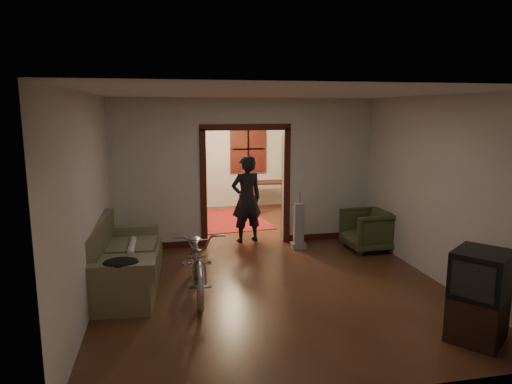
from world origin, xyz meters
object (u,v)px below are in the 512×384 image
object	(u,v)px
bicycle	(198,259)
desk	(270,195)
locker	(168,181)
person	(247,199)
armchair	(367,230)
sofa	(123,255)

from	to	relation	value
bicycle	desk	xyz separation A→B (m)	(2.27, 5.25, -0.13)
desk	locker	bearing A→B (deg)	160.31
person	bicycle	bearing A→B (deg)	52.05
locker	desk	bearing A→B (deg)	14.85
armchair	locker	bearing A→B (deg)	-139.87
armchair	sofa	bearing A→B (deg)	-79.74
person	desk	world-z (taller)	person
bicycle	armchair	size ratio (longest dim) A/B	2.28
sofa	desk	xyz separation A→B (m)	(3.33, 4.85, -0.13)
sofa	bicycle	xyz separation A→B (m)	(1.06, -0.40, 0.00)
armchair	desk	world-z (taller)	armchair
bicycle	locker	xyz separation A→B (m)	(-0.36, 5.25, 0.34)
armchair	person	world-z (taller)	person
sofa	locker	world-z (taller)	locker
bicycle	armchair	xyz separation A→B (m)	(3.24, 1.41, -0.12)
desk	sofa	bearing A→B (deg)	-144.08
desk	armchair	bearing A→B (deg)	-95.50
desk	person	bearing A→B (deg)	-131.31
locker	desk	size ratio (longest dim) A/B	1.72
sofa	person	distance (m)	2.98
person	locker	distance (m)	3.23
person	locker	world-z (taller)	person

